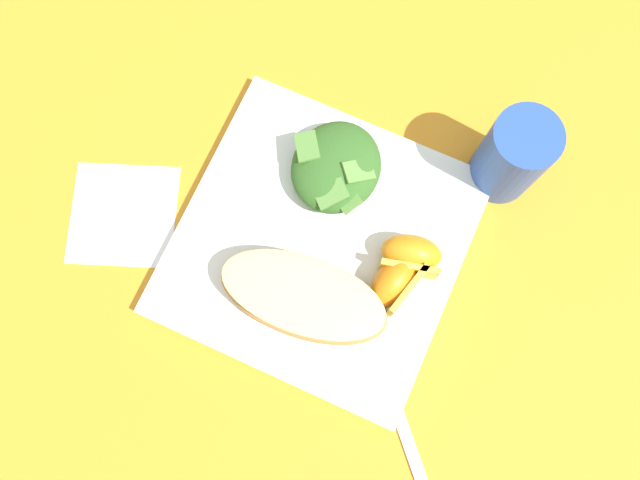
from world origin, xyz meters
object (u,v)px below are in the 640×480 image
object	(u,v)px
orange_wedge_middle	(411,255)
drinking_blue_cup	(512,156)
white_plate	(320,244)
cheesy_pizza_bread	(304,296)
paper_napkin	(123,214)
orange_wedge_front	(396,281)
metal_fork	(402,425)
green_salad_pile	(336,167)

from	to	relation	value
orange_wedge_middle	drinking_blue_cup	bearing A→B (deg)	-22.33
white_plate	cheesy_pizza_bread	size ratio (longest dim) A/B	1.58
drinking_blue_cup	orange_wedge_middle	bearing A→B (deg)	157.67
paper_napkin	orange_wedge_front	bearing A→B (deg)	-81.17
metal_fork	paper_napkin	bearing A→B (deg)	77.54
green_salad_pile	orange_wedge_middle	size ratio (longest dim) A/B	1.51
orange_wedge_front	orange_wedge_middle	world-z (taller)	same
orange_wedge_front	paper_napkin	bearing A→B (deg)	98.83
cheesy_pizza_bread	metal_fork	world-z (taller)	cheesy_pizza_bread
white_plate	paper_napkin	bearing A→B (deg)	104.99
drinking_blue_cup	white_plate	bearing A→B (deg)	136.55
white_plate	orange_wedge_middle	xyz separation A→B (m)	(0.02, -0.09, 0.03)
orange_wedge_middle	drinking_blue_cup	world-z (taller)	drinking_blue_cup
white_plate	green_salad_pile	world-z (taller)	green_salad_pile
green_salad_pile	cheesy_pizza_bread	bearing A→B (deg)	-169.63
drinking_blue_cup	paper_napkin	bearing A→B (deg)	120.61
orange_wedge_front	paper_napkin	world-z (taller)	orange_wedge_front
paper_napkin	drinking_blue_cup	size ratio (longest dim) A/B	1.02
orange_wedge_front	paper_napkin	size ratio (longest dim) A/B	0.61
cheesy_pizza_bread	metal_fork	bearing A→B (deg)	-117.61
metal_fork	drinking_blue_cup	bearing A→B (deg)	1.12
paper_napkin	metal_fork	xyz separation A→B (m)	(-0.08, -0.35, 0.00)
orange_wedge_front	drinking_blue_cup	distance (m)	0.17
cheesy_pizza_bread	paper_napkin	distance (m)	0.21
cheesy_pizza_bread	orange_wedge_front	xyz separation A→B (m)	(0.05, -0.08, 0.00)
cheesy_pizza_bread	orange_wedge_middle	world-z (taller)	orange_wedge_middle
orange_wedge_middle	orange_wedge_front	bearing A→B (deg)	173.20
cheesy_pizza_bread	paper_napkin	size ratio (longest dim) A/B	1.61
paper_napkin	metal_fork	bearing A→B (deg)	-102.46
green_salad_pile	orange_wedge_middle	bearing A→B (deg)	-117.06
orange_wedge_front	metal_fork	distance (m)	0.14
white_plate	cheesy_pizza_bread	world-z (taller)	cheesy_pizza_bread
white_plate	cheesy_pizza_bread	bearing A→B (deg)	-171.21
green_salad_pile	drinking_blue_cup	world-z (taller)	drinking_blue_cup
cheesy_pizza_bread	orange_wedge_middle	size ratio (longest dim) A/B	2.64
metal_fork	orange_wedge_middle	bearing A→B (deg)	20.99
cheesy_pizza_bread	drinking_blue_cup	distance (m)	0.25
drinking_blue_cup	orange_wedge_front	bearing A→B (deg)	160.43
orange_wedge_middle	paper_napkin	distance (m)	0.30
white_plate	drinking_blue_cup	size ratio (longest dim) A/B	2.61
orange_wedge_front	metal_fork	world-z (taller)	orange_wedge_front
metal_fork	drinking_blue_cup	world-z (taller)	drinking_blue_cup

